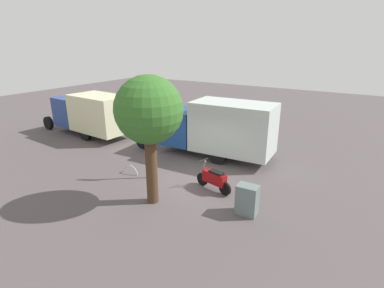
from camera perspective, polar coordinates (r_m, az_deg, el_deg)
The scene contains 8 objects.
ground_plane at distance 13.23m, azimuth -0.08°, elevation -7.50°, with size 60.00×60.00×0.00m, color #524A4B.
box_truck_near at distance 15.83m, azimuth 4.67°, elevation 3.32°, with size 7.69×2.63×3.00m.
box_truck_far at distance 20.64m, azimuth -18.79°, elevation 5.78°, with size 7.06×2.60×2.73m.
motorcycle at distance 12.49m, azimuth 4.23°, elevation -6.60°, with size 1.79×0.69×1.20m.
stop_sign at distance 13.14m, azimuth -8.05°, elevation 1.64°, with size 0.71×0.33×3.04m.
street_tree at distance 10.68m, azimuth -8.21°, elevation 6.06°, with size 2.45×2.45×4.85m.
utility_cabinet at distance 11.00m, azimuth 10.44°, elevation -10.42°, with size 0.75×0.52×1.12m, color slate.
bike_rack_hoop at distance 14.46m, azimuth -11.53°, elevation -5.50°, with size 0.85×0.85×0.05m, color #B7B7BC.
Camera 1 is at (-6.31, 10.02, 5.91)m, focal length 28.03 mm.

